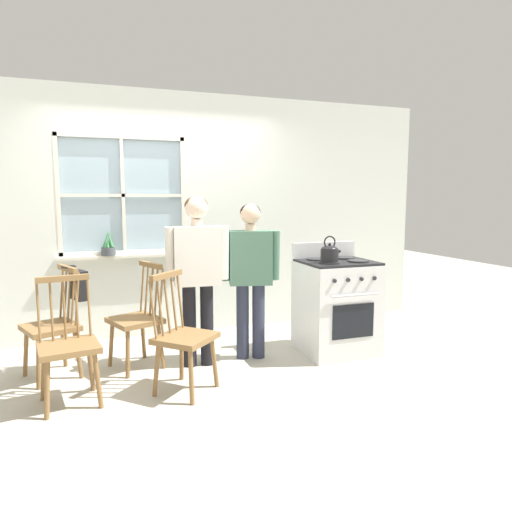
% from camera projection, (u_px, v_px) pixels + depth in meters
% --- Properties ---
extents(ground_plane, '(16.00, 16.00, 0.00)m').
position_uv_depth(ground_plane, '(192.00, 377.00, 3.94)').
color(ground_plane, '#B2AD9E').
extents(wall_back, '(6.40, 0.16, 2.70)m').
position_uv_depth(wall_back, '(168.00, 217.00, 5.10)').
color(wall_back, silver).
rests_on(wall_back, ground_plane).
extents(chair_by_window, '(0.53, 0.54, 0.95)m').
position_uv_depth(chair_by_window, '(53.00, 327.00, 3.90)').
color(chair_by_window, olive).
rests_on(chair_by_window, ground_plane).
extents(chair_near_wall, '(0.53, 0.54, 0.95)m').
position_uv_depth(chair_near_wall, '(137.00, 320.00, 4.13)').
color(chair_near_wall, olive).
rests_on(chair_near_wall, ground_plane).
extents(chair_center_cluster, '(0.48, 0.46, 0.95)m').
position_uv_depth(chair_center_cluster, '(68.00, 346.00, 3.39)').
color(chair_center_cluster, olive).
rests_on(chair_center_cluster, ground_plane).
extents(chair_near_stove, '(0.58, 0.58, 0.95)m').
position_uv_depth(chair_near_stove, '(183.00, 337.00, 3.61)').
color(chair_near_stove, olive).
rests_on(chair_near_stove, ground_plane).
extents(person_elderly_left, '(0.58, 0.25, 1.56)m').
position_uv_depth(person_elderly_left, '(197.00, 264.00, 4.12)').
color(person_elderly_left, black).
rests_on(person_elderly_left, ground_plane).
extents(person_teen_center, '(0.56, 0.30, 1.48)m').
position_uv_depth(person_teen_center, '(250.00, 267.00, 4.32)').
color(person_teen_center, '#2D3347').
rests_on(person_teen_center, ground_plane).
extents(stove, '(0.70, 0.68, 1.08)m').
position_uv_depth(stove, '(336.00, 305.00, 4.55)').
color(stove, silver).
rests_on(stove, ground_plane).
extents(kettle, '(0.21, 0.17, 0.25)m').
position_uv_depth(kettle, '(330.00, 253.00, 4.30)').
color(kettle, black).
rests_on(kettle, stove).
extents(potted_plant, '(0.15, 0.15, 0.28)m').
position_uv_depth(potted_plant, '(108.00, 247.00, 4.84)').
color(potted_plant, '#42474C').
rests_on(potted_plant, wall_back).
extents(handbag, '(0.24, 0.24, 0.31)m').
position_uv_depth(handbag, '(78.00, 284.00, 4.02)').
color(handbag, black).
rests_on(handbag, chair_by_window).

